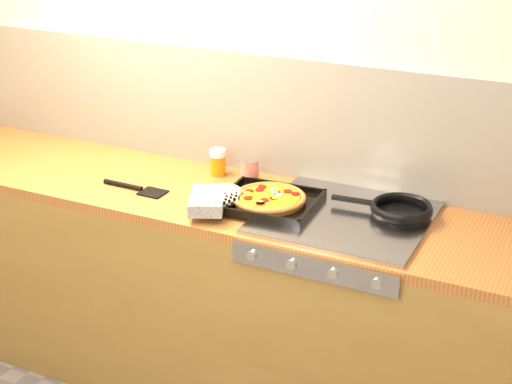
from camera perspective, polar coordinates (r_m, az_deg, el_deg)
The scene contains 9 objects.
room_shell at distance 3.19m, azimuth 0.79°, elevation 5.58°, with size 3.20×3.20×3.20m.
counter_run at distance 3.25m, azimuth -1.44°, elevation -7.69°, with size 3.20×0.62×0.90m.
stovetop at distance 2.88m, azimuth 6.47°, elevation -1.88°, with size 0.60×0.56×0.02m, color #A1A1A6.
pizza_on_tray at distance 2.93m, azimuth -0.25°, elevation -0.50°, with size 0.47×0.42×0.06m.
frying_pan at distance 2.90m, azimuth 10.43°, elevation -1.28°, with size 0.38×0.24×0.04m.
tomato_can at distance 3.14m, azimuth -0.46°, elevation 1.45°, with size 0.08×0.08×0.10m.
juice_glass at distance 3.24m, azimuth -2.80°, elevation 2.20°, with size 0.08×0.08×0.11m.
wooden_spoon at distance 3.12m, azimuth 2.24°, elevation 0.41°, with size 0.30×0.08×0.02m.
black_spatula at distance 3.14m, azimuth -8.77°, elevation 0.29°, with size 0.28×0.09×0.02m.
Camera 1 is at (1.28, -1.37, 2.12)m, focal length 55.00 mm.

